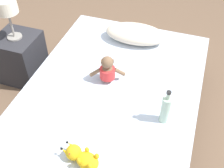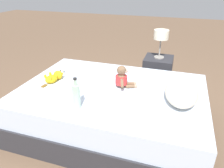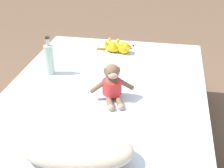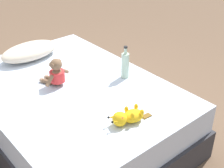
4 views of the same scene
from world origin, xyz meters
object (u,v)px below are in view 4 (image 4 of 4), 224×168
at_px(pillow, 29,51).
at_px(plush_monkey, 56,74).
at_px(glass_bottle, 125,65).
at_px(bed, 72,111).
at_px(plush_yellow_creature, 128,117).

xyz_separation_m(pillow, plush_monkey, (-0.07, -0.59, 0.02)).
height_order(plush_monkey, glass_bottle, glass_bottle).
distance_m(plush_monkey, glass_bottle, 0.58).
distance_m(pillow, glass_bottle, 0.97).
relative_size(pillow, glass_bottle, 2.02).
bearing_deg(glass_bottle, bed, 158.09).
bearing_deg(plush_monkey, bed, -52.72).
height_order(pillow, plush_monkey, plush_monkey).
height_order(pillow, plush_yellow_creature, pillow).
relative_size(plush_yellow_creature, glass_bottle, 1.14).
bearing_deg(plush_yellow_creature, pillow, 91.26).
bearing_deg(glass_bottle, plush_yellow_creature, -130.71).
relative_size(bed, glass_bottle, 6.77).
xyz_separation_m(bed, pillow, (-0.00, 0.68, 0.32)).
height_order(pillow, glass_bottle, glass_bottle).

